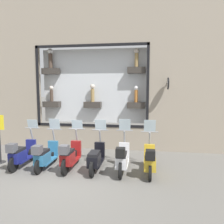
# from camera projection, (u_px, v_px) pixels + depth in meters

# --- Properties ---
(ground_plane) EXTENTS (120.00, 120.00, 0.00)m
(ground_plane) POSITION_uv_depth(u_px,v_px,m) (65.00, 178.00, 6.87)
(ground_plane) COLOR #66635E
(building_facade) EXTENTS (1.17, 36.00, 8.99)m
(building_facade) POSITION_uv_depth(u_px,v_px,m) (91.00, 49.00, 9.91)
(building_facade) COLOR gray
(building_facade) RESTS_ON ground_plane
(scooter_yellow_0) EXTENTS (1.80, 0.61, 1.68)m
(scooter_yellow_0) POSITION_uv_depth(u_px,v_px,m) (150.00, 160.00, 7.10)
(scooter_yellow_0) COLOR black
(scooter_yellow_0) RESTS_ON ground_plane
(scooter_white_1) EXTENTS (1.81, 0.61, 1.69)m
(scooter_white_1) POSITION_uv_depth(u_px,v_px,m) (122.00, 159.00, 7.24)
(scooter_white_1) COLOR black
(scooter_white_1) RESTS_ON ground_plane
(scooter_black_2) EXTENTS (1.80, 0.60, 1.66)m
(scooter_black_2) POSITION_uv_depth(u_px,v_px,m) (96.00, 158.00, 7.43)
(scooter_black_2) COLOR black
(scooter_black_2) RESTS_ON ground_plane
(scooter_red_3) EXTENTS (1.81, 0.61, 1.62)m
(scooter_red_3) POSITION_uv_depth(u_px,v_px,m) (70.00, 156.00, 7.51)
(scooter_red_3) COLOR black
(scooter_red_3) RESTS_ON ground_plane
(scooter_teal_4) EXTENTS (1.80, 0.60, 1.65)m
(scooter_teal_4) POSITION_uv_depth(u_px,v_px,m) (45.00, 156.00, 7.63)
(scooter_teal_4) COLOR black
(scooter_teal_4) RESTS_ON ground_plane
(scooter_navy_5) EXTENTS (1.81, 0.61, 1.60)m
(scooter_navy_5) POSITION_uv_depth(u_px,v_px,m) (21.00, 154.00, 7.77)
(scooter_navy_5) COLOR black
(scooter_navy_5) RESTS_ON ground_plane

